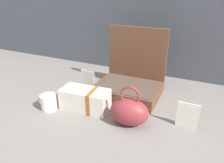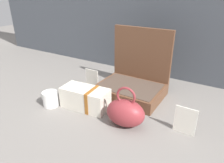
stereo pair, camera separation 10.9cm
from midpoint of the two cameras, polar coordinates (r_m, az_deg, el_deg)
The scene contains 7 objects.
ground_plane at distance 1.19m, azimuth 1.94°, elevation -6.19°, with size 6.00×6.00×0.00m, color slate.
open_suitcase at distance 1.28m, azimuth 8.38°, elevation 0.18°, with size 0.38×0.30×0.40m.
teal_pouch_handbag at distance 0.99m, azimuth 6.92°, elevation -8.57°, with size 0.20×0.15×0.20m.
cream_toiletry_bag at distance 1.13m, azimuth -4.50°, elevation -4.67°, with size 0.27×0.14×0.12m.
coffee_mug at distance 1.19m, azimuth -14.21°, elevation -4.70°, with size 0.12×0.09×0.08m.
info_card_left at distance 1.01m, azimuth 22.53°, elevation -10.02°, with size 0.10×0.01×0.13m, color white.
poster_card_right at distance 1.35m, azimuth -3.27°, elevation 0.68°, with size 0.10×0.01×0.13m, color silver.
Camera 2 is at (0.55, -0.87, 0.61)m, focal length 33.11 mm.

